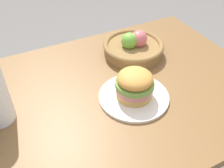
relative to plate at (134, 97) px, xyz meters
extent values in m
cube|color=brown|center=(-0.12, 0.07, -0.03)|extent=(1.40, 0.90, 0.04)
cylinder|color=brown|center=(0.50, 0.44, -0.40)|extent=(0.07, 0.07, 0.71)
cylinder|color=silver|center=(0.00, 0.00, 0.00)|extent=(0.28, 0.28, 0.01)
cylinder|color=tan|center=(0.00, 0.00, 0.02)|extent=(0.14, 0.14, 0.03)
cylinder|color=#C67075|center=(0.00, 0.00, 0.05)|extent=(0.15, 0.15, 0.02)
cylinder|color=olive|center=(0.00, 0.00, 0.07)|extent=(0.15, 0.15, 0.02)
ellipsoid|color=gold|center=(0.00, 0.00, 0.09)|extent=(0.14, 0.14, 0.06)
cylinder|color=olive|center=(0.15, 0.27, 0.02)|extent=(0.28, 0.28, 0.05)
torus|color=olive|center=(0.15, 0.27, 0.04)|extent=(0.29, 0.29, 0.02)
sphere|color=#D16066|center=(0.18, 0.27, 0.07)|extent=(0.08, 0.08, 0.08)
sphere|color=#6BAD38|center=(0.13, 0.27, 0.07)|extent=(0.08, 0.08, 0.08)
camera|label=1|loc=(-0.42, -0.64, 0.71)|focal=42.12mm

